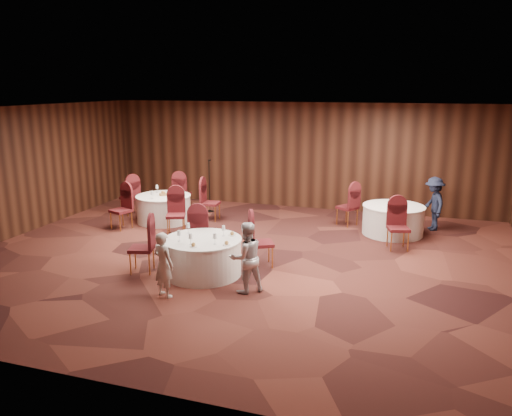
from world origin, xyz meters
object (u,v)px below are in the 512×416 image
(woman_a, at_px, (164,265))
(woman_b, at_px, (246,257))
(man_c, at_px, (434,204))
(mic_stand, at_px, (210,197))
(table_left, at_px, (164,208))
(table_right, at_px, (393,220))
(table_main, at_px, (203,256))

(woman_a, distance_m, woman_b, 1.48)
(woman_a, distance_m, man_c, 7.55)
(man_c, bearing_deg, mic_stand, -109.74)
(woman_a, bearing_deg, table_left, -41.50)
(table_right, height_order, woman_b, woman_b)
(table_right, bearing_deg, woman_b, -117.16)
(table_main, relative_size, man_c, 1.11)
(table_left, height_order, mic_stand, mic_stand)
(table_main, relative_size, woman_a, 1.30)
(mic_stand, distance_m, woman_b, 6.10)
(mic_stand, bearing_deg, man_c, -0.11)
(woman_a, xyz_separation_m, woman_b, (1.33, 0.64, 0.06))
(table_left, bearing_deg, woman_b, -46.07)
(mic_stand, distance_m, woman_a, 6.18)
(table_right, bearing_deg, table_main, -130.61)
(table_main, xyz_separation_m, woman_a, (-0.23, -1.19, 0.22))
(mic_stand, xyz_separation_m, woman_b, (2.98, -5.32, 0.21))
(table_right, xyz_separation_m, mic_stand, (-5.33, 0.73, 0.08))
(mic_stand, height_order, woman_b, mic_stand)
(table_right, distance_m, man_c, 1.25)
(mic_stand, distance_m, man_c, 6.30)
(table_left, bearing_deg, mic_stand, 61.84)
(woman_a, xyz_separation_m, man_c, (4.65, 5.94, 0.10))
(table_main, xyz_separation_m, man_c, (4.43, 4.75, 0.32))
(table_main, height_order, man_c, man_c)
(woman_a, relative_size, woman_b, 0.90)
(mic_stand, bearing_deg, table_main, -68.53)
(table_left, distance_m, table_right, 6.14)
(table_left, relative_size, mic_stand, 0.96)
(table_main, xyz_separation_m, table_left, (-2.64, 3.33, 0.00))
(woman_b, bearing_deg, man_c, -164.72)
(table_main, bearing_deg, woman_b, -26.84)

